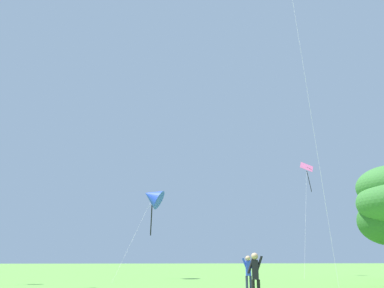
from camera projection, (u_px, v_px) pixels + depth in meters
name	position (u px, v px, depth m)	size (l,w,h in m)	color
kite_pink_low	(307.00, 173.00, 44.49)	(4.78, 7.04, 12.09)	pink
kite_white_distant	(381.00, 183.00, 39.18)	(3.44, 11.09, 9.61)	white
kite_blue_delta	(152.00, 197.00, 36.27)	(4.16, 7.04, 8.12)	blue
person_foreground_watcher	(248.00, 271.00, 18.21)	(0.55, 0.23, 1.71)	#2D3351
person_far_back	(255.00, 274.00, 14.02)	(0.56, 0.26, 1.76)	black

